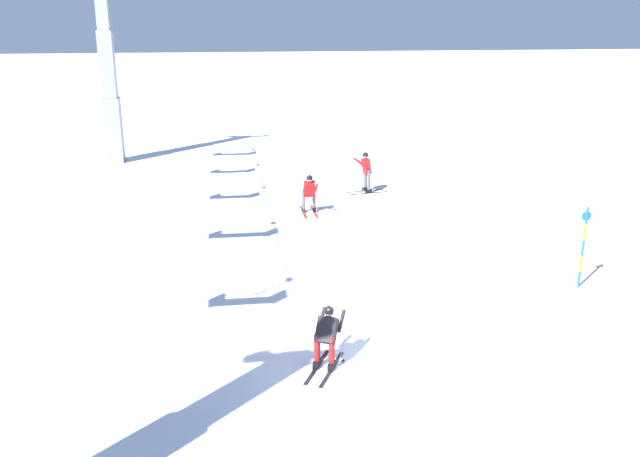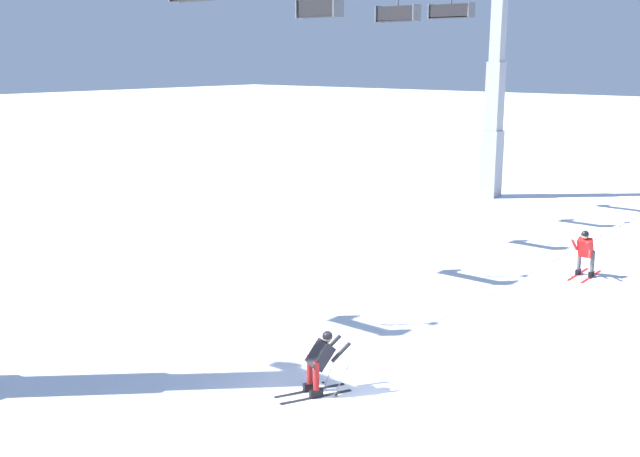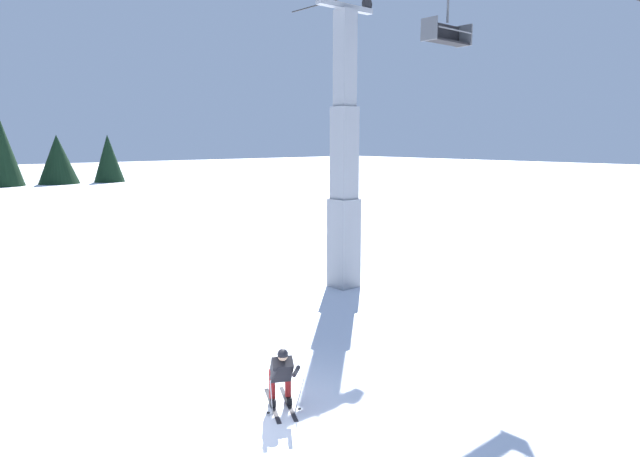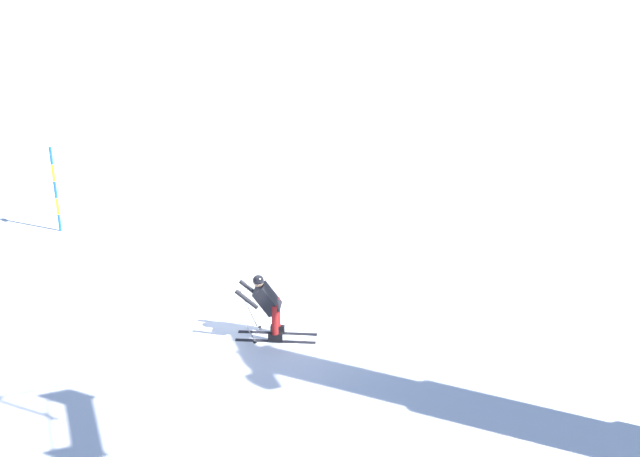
# 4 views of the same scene
# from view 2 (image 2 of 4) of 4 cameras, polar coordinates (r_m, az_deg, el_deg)

# --- Properties ---
(ground_plane) EXTENTS (260.00, 260.00, 0.00)m
(ground_plane) POSITION_cam_2_polar(r_m,az_deg,el_deg) (15.39, 3.23, -13.47)
(ground_plane) COLOR white
(skier_carving_main) EXTENTS (1.67, 1.21, 1.47)m
(skier_carving_main) POSITION_cam_2_polar(r_m,az_deg,el_deg) (15.61, 0.03, -9.98)
(skier_carving_main) COLOR black
(skier_carving_main) RESTS_ON ground_plane
(lift_tower_far) EXTENTS (0.86, 2.60, 10.54)m
(lift_tower_far) POSITION_cam_2_polar(r_m,az_deg,el_deg) (37.90, 13.24, 8.86)
(lift_tower_far) COLOR gray
(lift_tower_far) RESTS_ON ground_plane
(chairlift_seat_middle) EXTENTS (0.61, 1.70, 2.26)m
(chairlift_seat_middle) POSITION_cam_2_polar(r_m,az_deg,el_deg) (26.36, -0.15, 16.66)
(chairlift_seat_middle) COLOR black
(chairlift_seat_fourth) EXTENTS (0.61, 1.80, 2.23)m
(chairlift_seat_fourth) POSITION_cam_2_polar(r_m,az_deg,el_deg) (30.23, 5.92, 16.17)
(chairlift_seat_fourth) COLOR black
(chairlift_seat_farthest) EXTENTS (0.61, 2.01, 1.94)m
(chairlift_seat_farthest) POSITION_cam_2_polar(r_m,az_deg,el_deg) (33.76, 9.98, 16.14)
(chairlift_seat_farthest) COLOR black
(skier_distant_uphill) EXTENTS (1.80, 0.71, 1.67)m
(skier_distant_uphill) POSITION_cam_2_polar(r_m,az_deg,el_deg) (25.04, 19.71, -1.55)
(skier_distant_uphill) COLOR red
(skier_distant_uphill) RESTS_ON ground_plane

